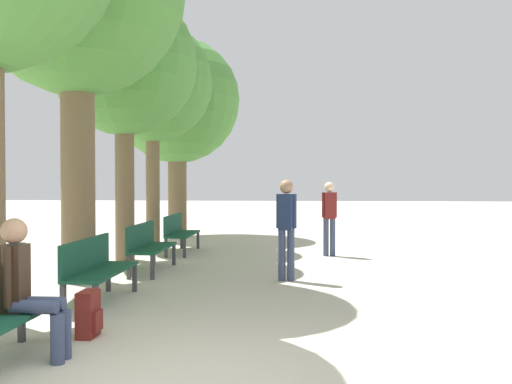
% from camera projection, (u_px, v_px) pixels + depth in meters
% --- Properties ---
extents(bench_row_1, '(0.49, 1.70, 0.86)m').
position_uv_depth(bench_row_1, '(96.00, 266.00, 7.55)').
color(bench_row_1, '#144733').
rests_on(bench_row_1, ground_plane).
extents(bench_row_2, '(0.49, 1.70, 0.86)m').
position_uv_depth(bench_row_2, '(148.00, 244.00, 10.16)').
color(bench_row_2, '#144733').
rests_on(bench_row_2, ground_plane).
extents(bench_row_3, '(0.49, 1.70, 0.86)m').
position_uv_depth(bench_row_3, '(179.00, 231.00, 12.77)').
color(bench_row_3, '#144733').
rests_on(bench_row_3, ground_plane).
extents(tree_row_2, '(2.95, 2.95, 5.49)m').
position_uv_depth(tree_row_2, '(124.00, 65.00, 11.53)').
color(tree_row_2, brown).
rests_on(tree_row_2, ground_plane).
extents(tree_row_3, '(2.92, 2.92, 5.47)m').
position_uv_depth(tree_row_3, '(152.00, 83.00, 13.75)').
color(tree_row_3, brown).
rests_on(tree_row_3, ground_plane).
extents(tree_row_4, '(3.64, 3.64, 5.77)m').
position_uv_depth(tree_row_4, '(177.00, 102.00, 16.53)').
color(tree_row_4, brown).
rests_on(tree_row_4, ground_plane).
extents(person_seated, '(0.61, 0.35, 1.29)m').
position_uv_depth(person_seated, '(27.00, 285.00, 5.15)').
color(person_seated, '#384260').
rests_on(person_seated, ground_plane).
extents(backpack, '(0.21, 0.31, 0.48)m').
position_uv_depth(backpack, '(89.00, 314.00, 5.93)').
color(backpack, maroon).
rests_on(backpack, ground_plane).
extents(pedestrian_near, '(0.33, 0.25, 1.64)m').
position_uv_depth(pedestrian_near, '(286.00, 223.00, 9.23)').
color(pedestrian_near, '#384260').
rests_on(pedestrian_near, ground_plane).
extents(pedestrian_mid, '(0.32, 0.24, 1.59)m').
position_uv_depth(pedestrian_mid, '(329.00, 214.00, 12.23)').
color(pedestrian_mid, '#384260').
rests_on(pedestrian_mid, ground_plane).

